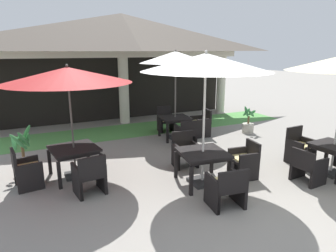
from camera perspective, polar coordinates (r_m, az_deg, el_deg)
ground_plane at (r=6.13m, az=13.00°, el=-14.12°), size 60.00×60.00×0.00m
background_pavilion at (r=12.00m, az=-9.04°, el=16.24°), size 10.65×3.09×4.25m
lawn_strip at (r=11.12m, az=-6.42°, el=-0.69°), size 12.45×1.92×0.01m
patio_table_near_foreground at (r=9.84m, az=1.40°, el=1.20°), size 1.01×1.01×0.74m
patio_umbrella_near_foreground at (r=9.58m, az=1.48°, el=13.05°), size 2.32×2.32×2.93m
patio_chair_near_foreground_east at (r=10.26m, az=6.50°, el=0.48°), size 0.60×0.69×0.93m
patio_chair_near_foreground_south at (r=9.03m, az=3.58°, el=-1.57°), size 0.60×0.56×0.86m
patio_chair_near_foreground_north at (r=10.79m, az=-0.45°, el=1.07°), size 0.60×0.59×0.90m
patio_table_mid_left at (r=7.18m, az=-17.77°, el=-4.64°), size 1.14×1.14×0.72m
patio_umbrella_mid_left at (r=6.83m, az=-18.89°, el=9.23°), size 2.79×2.79×2.61m
patio_chair_mid_left_south at (r=6.32m, az=-14.96°, el=-9.19°), size 0.65×0.62×0.87m
patio_chair_mid_left_west at (r=7.08m, az=-25.83°, el=-7.72°), size 0.61×0.63×0.88m
patio_table_mid_right at (r=6.53m, az=6.77°, el=-5.71°), size 1.11×1.11×0.75m
patio_umbrella_mid_right at (r=6.14m, az=7.32°, el=11.93°), size 2.68×2.68×2.90m
patio_chair_mid_right_north at (r=7.55m, az=3.25°, el=-4.83°), size 0.64×0.56×0.88m
patio_chair_mid_right_south at (r=5.76m, az=11.29°, el=-11.58°), size 0.70×0.65×0.82m
patio_chair_mid_right_east at (r=7.12m, az=14.62°, el=-6.50°), size 0.60×0.61×0.86m
patio_table_far_back at (r=7.97m, az=29.50°, el=-3.85°), size 0.94×0.94×0.76m
patio_chair_far_back_north at (r=8.51m, az=24.13°, el=-3.74°), size 0.63×0.58×0.94m
patio_chair_far_back_west at (r=7.32m, az=25.47°, el=-7.08°), size 0.56×0.62×0.79m
potted_palm_left_edge at (r=7.85m, az=-26.20°, el=-5.47°), size 0.56×0.57×1.21m
potted_palm_right_edge at (r=10.96m, az=15.27°, el=0.23°), size 0.43×0.41×0.99m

